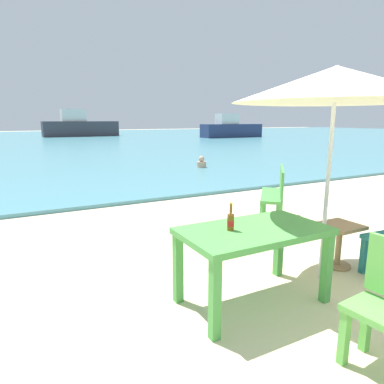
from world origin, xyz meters
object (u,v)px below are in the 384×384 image
at_px(beer_bottle_amber, 231,221).
at_px(patio_umbrella, 336,85).
at_px(bench_green_right, 276,191).
at_px(swimmer_person, 202,163).
at_px(boat_tanker, 80,127).
at_px(picnic_table_green, 253,239).
at_px(boat_sailboat, 231,129).
at_px(side_table_wood, 339,239).

bearing_deg(beer_bottle_amber, patio_umbrella, -0.61).
xyz_separation_m(beer_bottle_amber, bench_green_right, (2.36, 2.03, -0.31)).
xyz_separation_m(bench_green_right, swimmer_person, (2.01, 6.20, -0.30)).
bearing_deg(boat_tanker, patio_umbrella, -96.20).
distance_m(picnic_table_green, boat_sailboat, 31.01).
height_order(beer_bottle_amber, bench_green_right, beer_bottle_amber).
height_order(patio_umbrella, bench_green_right, patio_umbrella).
distance_m(patio_umbrella, boat_sailboat, 30.46).
bearing_deg(picnic_table_green, patio_umbrella, 2.17).
height_order(bench_green_right, swimmer_person, bench_green_right).
distance_m(patio_umbrella, boat_tanker, 34.98).
relative_size(beer_bottle_amber, boat_tanker, 0.04).
bearing_deg(side_table_wood, picnic_table_green, -173.17).
bearing_deg(patio_umbrella, boat_sailboat, 57.61).
height_order(side_table_wood, boat_tanker, boat_tanker).
relative_size(side_table_wood, boat_sailboat, 0.09).
distance_m(bench_green_right, swimmer_person, 6.52).
distance_m(picnic_table_green, patio_umbrella, 1.78).
height_order(beer_bottle_amber, patio_umbrella, patio_umbrella).
bearing_deg(bench_green_right, picnic_table_green, -135.56).
relative_size(picnic_table_green, boat_tanker, 0.19).
xyz_separation_m(side_table_wood, bench_green_right, (0.68, 1.91, 0.19)).
bearing_deg(picnic_table_green, beer_bottle_amber, 167.70).
xyz_separation_m(swimmer_person, boat_sailboat, (13.17, 17.45, 0.65)).
relative_size(beer_bottle_amber, boat_sailboat, 0.04).
xyz_separation_m(beer_bottle_amber, boat_tanker, (5.01, 34.75, 0.19)).
relative_size(picnic_table_green, side_table_wood, 2.59).
height_order(side_table_wood, boat_sailboat, boat_sailboat).
distance_m(bench_green_right, boat_tanker, 32.83).
distance_m(patio_umbrella, side_table_wood, 1.82).
xyz_separation_m(picnic_table_green, swimmer_person, (4.13, 8.28, -0.41)).
height_order(picnic_table_green, boat_sailboat, boat_sailboat).
bearing_deg(bench_green_right, boat_tanker, 85.36).
relative_size(patio_umbrella, boat_sailboat, 0.37).
bearing_deg(side_table_wood, bench_green_right, 70.44).
distance_m(picnic_table_green, beer_bottle_amber, 0.31).
relative_size(beer_bottle_amber, side_table_wood, 0.49).
relative_size(side_table_wood, boat_tanker, 0.07).
xyz_separation_m(side_table_wood, boat_sailboat, (15.86, 25.56, 0.53)).
height_order(swimmer_person, boat_sailboat, boat_sailboat).
relative_size(side_table_wood, swimmer_person, 1.32).
bearing_deg(patio_umbrella, swimmer_person, 69.20).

